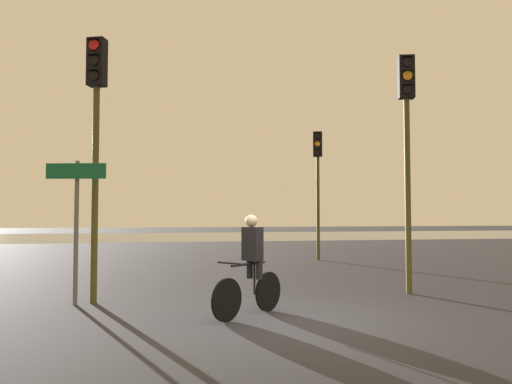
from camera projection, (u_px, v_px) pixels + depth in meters
name	position (u px, v px, depth m)	size (l,w,h in m)	color
ground_plane	(289.00, 321.00, 7.56)	(120.00, 120.00, 0.00)	#28282D
water_strip	(182.00, 236.00, 37.77)	(80.00, 16.00, 0.01)	slate
traffic_light_far_right	(318.00, 171.00, 18.00)	(0.38, 0.40, 4.63)	#4C4719
traffic_light_near_right	(407.00, 129.00, 10.38)	(0.37, 0.39, 4.95)	#4C4719
traffic_light_near_left	(96.00, 119.00, 9.27)	(0.38, 0.40, 4.92)	#4C4719
direction_sign_post	(76.00, 210.00, 9.01)	(1.07, 0.29, 2.60)	slate
cyclist	(251.00, 264.00, 8.02)	(1.32, 1.14, 1.62)	black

